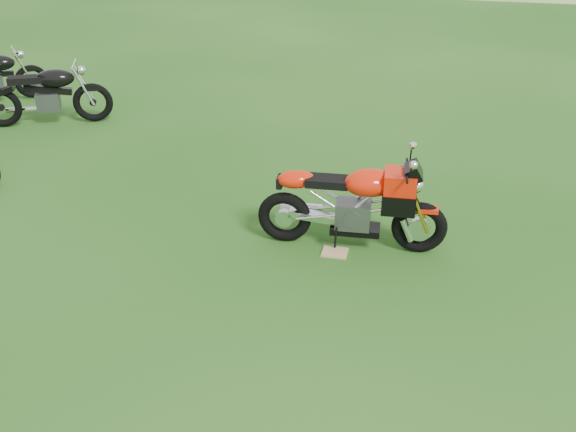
{
  "coord_description": "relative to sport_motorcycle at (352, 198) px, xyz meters",
  "views": [
    {
      "loc": [
        -0.33,
        -4.37,
        3.39
      ],
      "look_at": [
        0.14,
        0.4,
        0.8
      ],
      "focal_mm": 40.0,
      "sensor_mm": 36.0,
      "label": 1
    }
  ],
  "objects": [
    {
      "name": "ground",
      "position": [
        -0.85,
        -1.19,
        -0.54
      ],
      "size": [
        120.0,
        120.0,
        0.0
      ],
      "primitive_type": "plane",
      "color": "#15460F",
      "rests_on": "ground"
    },
    {
      "name": "sport_motorcycle",
      "position": [
        0.0,
        0.0,
        0.0
      ],
      "size": [
        1.86,
        0.9,
        1.08
      ],
      "primitive_type": null,
      "rotation": [
        0.0,
        0.0,
        -0.26
      ],
      "color": "red",
      "rests_on": "ground"
    },
    {
      "name": "plywood_board",
      "position": [
        -0.18,
        -0.14,
        -0.53
      ],
      "size": [
        0.31,
        0.28,
        0.02
      ],
      "primitive_type": "cube",
      "rotation": [
        0.0,
        0.0,
        -0.33
      ],
      "color": "tan",
      "rests_on": "ground"
    },
    {
      "name": "vintage_moto_c",
      "position": [
        -3.87,
        3.97,
        -0.06
      ],
      "size": [
        1.87,
        0.58,
        0.97
      ],
      "primitive_type": null,
      "rotation": [
        0.0,
        0.0,
        0.09
      ],
      "color": "black",
      "rests_on": "ground"
    }
  ]
}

